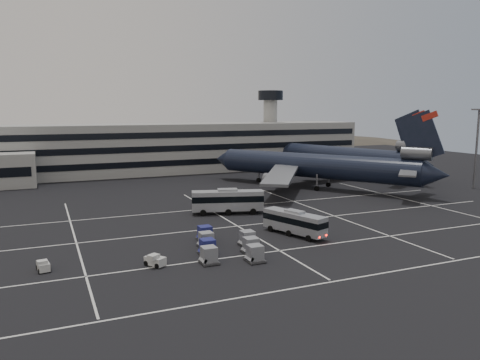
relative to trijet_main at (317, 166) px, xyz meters
name	(u,v)px	position (x,y,z in m)	size (l,w,h in m)	color
ground	(284,228)	(-24.71, -29.53, -5.25)	(260.00, 260.00, 0.00)	black
lane_markings	(287,227)	(-23.76, -28.81, -5.24)	(90.00, 55.62, 0.01)	silver
terminal	(157,149)	(-27.65, 41.61, 1.68)	(125.00, 26.00, 24.00)	gray
hills	(153,170)	(-6.72, 140.47, -17.32)	(352.00, 180.00, 44.00)	#38332B
lightpole_right	(477,137)	(33.29, -14.53, 6.57)	(2.40, 2.40, 18.28)	slate
trijet_main	(317,166)	(0.00, 0.00, 0.00)	(40.98, 51.24, 18.08)	black
trijet_far	(337,156)	(17.06, 16.51, 0.18)	(24.94, 56.59, 18.08)	black
bus_near	(294,221)	(-25.13, -33.53, -3.24)	(5.79, 10.61, 3.67)	#94979C
bus_far	(228,200)	(-28.83, -16.52, -2.84)	(12.79, 6.30, 4.41)	#94979C
tug_a	(43,266)	(-58.96, -35.75, -4.64)	(1.61, 2.33, 1.38)	beige
tug_b	(156,260)	(-46.84, -39.07, -4.57)	(2.51, 2.78, 1.54)	beige
uld_cluster	(226,244)	(-37.34, -37.23, -4.25)	(9.86, 14.02, 2.05)	#2D2D30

